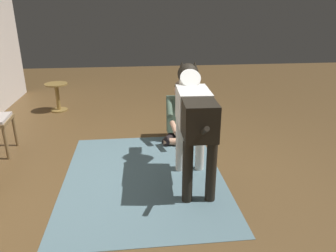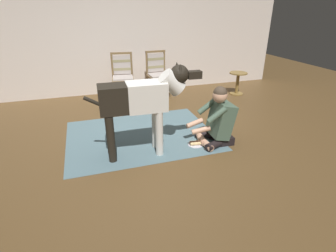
# 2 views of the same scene
# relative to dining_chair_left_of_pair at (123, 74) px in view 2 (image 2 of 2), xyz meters

# --- Properties ---
(ground_plane) EXTENTS (13.58, 13.58, 0.00)m
(ground_plane) POSITION_rel_dining_chair_left_of_pair_xyz_m (0.05, -2.33, -0.54)
(ground_plane) COLOR brown
(back_wall) EXTENTS (7.85, 0.10, 2.60)m
(back_wall) POSITION_rel_dining_chair_left_of_pair_xyz_m (0.05, 0.50, 0.76)
(back_wall) COLOR silver
(back_wall) RESTS_ON ground
(area_rug) EXTENTS (2.28, 1.77, 0.01)m
(area_rug) POSITION_rel_dining_chair_left_of_pair_xyz_m (-0.05, -1.98, -0.54)
(area_rug) COLOR slate
(area_rug) RESTS_ON ground
(dining_chair_left_of_pair) EXTENTS (0.51, 0.51, 0.98)m
(dining_chair_left_of_pair) POSITION_rel_dining_chair_left_of_pair_xyz_m (0.00, 0.00, 0.00)
(dining_chair_left_of_pair) COLOR brown
(dining_chair_left_of_pair) RESTS_ON ground
(dining_chair_right_of_pair) EXTENTS (0.49, 0.49, 0.98)m
(dining_chair_right_of_pair) POSITION_rel_dining_chair_left_of_pair_xyz_m (0.79, 0.00, 0.00)
(dining_chair_right_of_pair) COLOR brown
(dining_chair_right_of_pair) RESTS_ON ground
(person_sitting_on_floor) EXTENTS (0.68, 0.58, 0.87)m
(person_sitting_on_floor) POSITION_rel_dining_chair_left_of_pair_xyz_m (0.98, -2.56, -0.18)
(person_sitting_on_floor) COLOR black
(person_sitting_on_floor) RESTS_ON ground
(large_dog) EXTENTS (1.53, 0.36, 1.23)m
(large_dog) POSITION_rel_dining_chair_left_of_pair_xyz_m (-0.12, -2.52, 0.24)
(large_dog) COLOR silver
(large_dog) RESTS_ON ground
(hot_dog_on_plate) EXTENTS (0.22, 0.22, 0.06)m
(hot_dog_on_plate) POSITION_rel_dining_chair_left_of_pair_xyz_m (0.65, -2.55, -0.52)
(hot_dog_on_plate) COLOR silver
(hot_dog_on_plate) RESTS_ON ground
(round_side_table) EXTENTS (0.40, 0.40, 0.51)m
(round_side_table) POSITION_rel_dining_chair_left_of_pair_xyz_m (2.55, -0.53, -0.24)
(round_side_table) COLOR olive
(round_side_table) RESTS_ON ground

